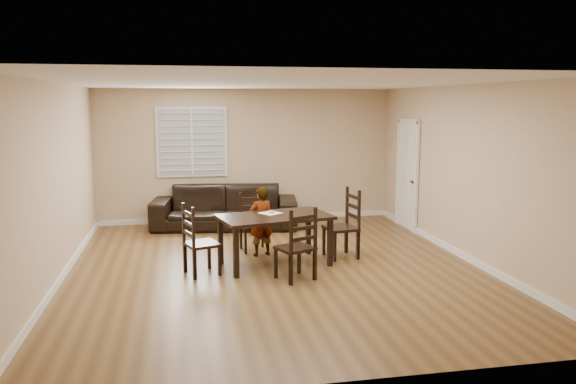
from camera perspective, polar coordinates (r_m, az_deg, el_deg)
The scene contains 11 objects.
ground at distance 8.39m, azimuth -1.32°, elevation -7.73°, with size 7.00×7.00×0.00m, color brown.
room at distance 8.24m, azimuth -1.32°, elevation 4.76°, with size 6.04×7.04×2.72m.
dining_table at distance 8.38m, azimuth -1.35°, elevation -2.98°, with size 1.79×1.25×0.76m.
chair_near at distance 9.38m, azimuth -3.64°, elevation -3.21°, with size 0.47×0.44×0.95m.
chair_far at distance 7.67m, azimuth 1.26°, elevation -5.74°, with size 0.59×0.58×1.03m.
chair_left at distance 8.05m, azimuth -9.57°, elevation -5.18°, with size 0.55×0.57×1.02m.
chair_right at distance 8.95m, azimuth 6.15°, elevation -3.44°, with size 0.53×0.56×1.09m.
child at distance 8.95m, azimuth -2.76°, elevation -3.01°, with size 0.40×0.27×1.11m, color gray.
napkin at distance 8.53m, azimuth -1.81°, elevation -2.15°, with size 0.28×0.28×0.00m, color beige.
donut at distance 8.53m, azimuth -1.68°, elevation -2.01°, with size 0.09×0.09×0.03m.
sofa at distance 11.04m, azimuth -6.43°, elevation -1.53°, with size 2.78×1.09×0.81m, color black.
Camera 1 is at (-1.33, -7.92, 2.42)m, focal length 35.00 mm.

